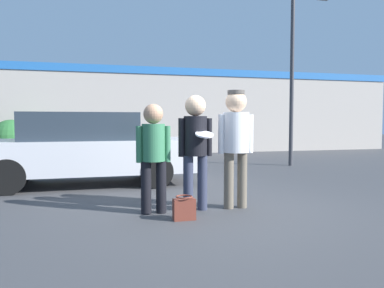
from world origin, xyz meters
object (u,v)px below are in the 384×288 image
at_px(shrub, 12,139).
at_px(handbag, 184,208).
at_px(parked_car_near, 85,149).
at_px(person_right, 236,136).
at_px(street_lamp, 299,55).
at_px(person_left, 153,150).
at_px(person_middle_with_frisbee, 195,142).

height_order(shrub, handbag, shrub).
relative_size(shrub, handbag, 4.29).
height_order(parked_car_near, handbag, parked_car_near).
bearing_deg(handbag, person_right, 27.09).
xyz_separation_m(street_lamp, shrub, (-8.80, 4.27, -2.63)).
distance_m(person_left, person_right, 1.28).
distance_m(street_lamp, handbag, 7.87).
relative_size(person_right, street_lamp, 0.34).
xyz_separation_m(person_left, street_lamp, (5.23, 4.81, 2.40)).
bearing_deg(shrub, person_middle_with_frisbee, -65.06).
distance_m(person_middle_with_frisbee, shrub, 9.99).
distance_m(person_middle_with_frisbee, parked_car_near, 3.27).
relative_size(person_middle_with_frisbee, parked_car_near, 0.39).
relative_size(person_middle_with_frisbee, street_lamp, 0.32).
height_order(parked_car_near, shrub, parked_car_near).
relative_size(parked_car_near, street_lamp, 0.82).
height_order(person_right, shrub, person_right).
xyz_separation_m(person_left, shrub, (-3.58, 9.08, -0.22)).
bearing_deg(shrub, person_left, -68.50).
bearing_deg(handbag, person_middle_with_frisbee, 59.11).
xyz_separation_m(parked_car_near, handbag, (1.33, -3.32, -0.60)).
relative_size(person_right, handbag, 5.51).
xyz_separation_m(person_middle_with_frisbee, parked_car_near, (-1.63, 2.82, -0.27)).
distance_m(person_right, street_lamp, 6.61).
distance_m(person_left, handbag, 0.96).
bearing_deg(person_middle_with_frisbee, person_left, -177.78).
bearing_deg(person_middle_with_frisbee, street_lamp, 46.18).
relative_size(person_middle_with_frisbee, shrub, 1.22).
relative_size(person_left, street_lamp, 0.29).
relative_size(person_left, person_right, 0.88).
relative_size(person_middle_with_frisbee, person_right, 0.95).
height_order(person_left, person_middle_with_frisbee, person_middle_with_frisbee).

